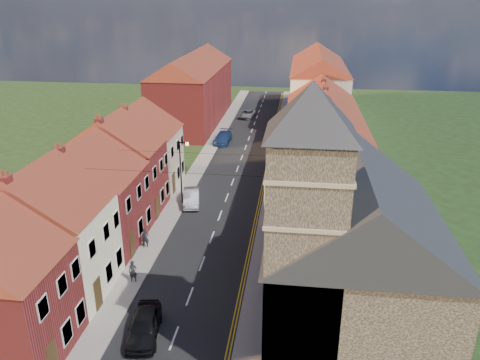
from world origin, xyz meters
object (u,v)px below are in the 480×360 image
at_px(car_mid, 191,197).
at_px(pedestrian_left_b, 145,238).
at_px(car_near, 144,325).
at_px(pedestrian_right, 274,230).
at_px(car_far, 223,138).
at_px(church, 347,247).
at_px(lamppost, 182,169).
at_px(car_distant, 247,114).
at_px(pedestrian_left, 133,271).

xyz_separation_m(car_mid, pedestrian_left_b, (-1.69, -8.50, 0.22)).
bearing_deg(car_near, pedestrian_left_b, 98.60).
bearing_deg(pedestrian_left_b, pedestrian_right, 1.48).
bearing_deg(car_near, car_far, 83.43).
relative_size(church, lamppost, 2.53).
bearing_deg(church, pedestrian_right, 112.23).
distance_m(lamppost, car_distant, 33.71).
bearing_deg(lamppost, car_near, -83.36).
bearing_deg(pedestrian_left, pedestrian_right, 29.75).
bearing_deg(car_far, church, -68.53).
relative_size(lamppost, pedestrian_left_b, 3.89).
relative_size(lamppost, car_near, 1.43).
xyz_separation_m(car_near, pedestrian_left, (-2.40, 5.04, 0.18)).
relative_size(car_near, pedestrian_right, 2.48).
bearing_deg(church, car_mid, 126.41).
height_order(car_mid, pedestrian_left, pedestrian_left).
xyz_separation_m(car_far, pedestrian_left, (-0.92, -32.50, 0.20)).
bearing_deg(pedestrian_left, church, -23.23).
relative_size(car_near, pedestrian_left_b, 2.72).
distance_m(lamppost, car_near, 18.31).
height_order(lamppost, car_far, lamppost).
height_order(church, pedestrian_left_b, church).
bearing_deg(car_distant, car_mid, -85.96).
distance_m(lamppost, pedestrian_right, 10.93).
bearing_deg(church, lamppost, 128.30).
bearing_deg(church, car_near, -173.33).
bearing_deg(car_distant, car_near, -83.53).
relative_size(car_near, pedestrian_left, 2.71).
bearing_deg(pedestrian_left, car_near, -72.23).
bearing_deg(pedestrian_right, church, 98.58).
xyz_separation_m(lamppost, car_mid, (0.75, 0.16, -2.87)).
distance_m(car_near, car_distant, 51.48).
bearing_deg(pedestrian_right, car_near, 47.20).
height_order(lamppost, car_distant, lamppost).
xyz_separation_m(church, car_near, (-11.08, -1.30, -5.16)).
xyz_separation_m(church, pedestrian_left_b, (-14.10, 8.34, -4.99)).
height_order(car_distant, pedestrian_left_b, pedestrian_left_b).
distance_m(church, pedestrian_right, 12.58).
bearing_deg(lamppost, car_far, 88.21).
height_order(car_near, car_distant, car_near).
bearing_deg(car_near, car_mid, 85.40).
xyz_separation_m(car_far, pedestrian_left_b, (-1.54, -27.90, 0.19)).
xyz_separation_m(car_near, car_mid, (-1.34, 18.13, -0.04)).
relative_size(car_far, pedestrian_left_b, 3.11).
height_order(church, lamppost, church).
xyz_separation_m(lamppost, car_far, (0.61, 19.56, -2.84)).
height_order(car_mid, car_distant, car_mid).
height_order(car_near, car_mid, car_near).
relative_size(car_far, pedestrian_right, 2.84).
distance_m(car_mid, pedestrian_left, 13.14).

